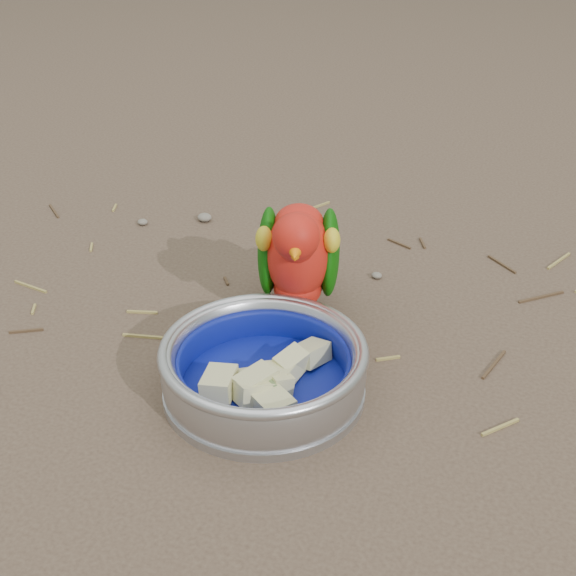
% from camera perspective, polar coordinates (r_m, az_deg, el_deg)
% --- Properties ---
extents(ground, '(60.00, 60.00, 0.00)m').
position_cam_1_polar(ground, '(0.89, -3.05, -6.37)').
color(ground, brown).
extents(food_bowl, '(0.22, 0.22, 0.02)m').
position_cam_1_polar(food_bowl, '(0.86, -1.71, -7.08)').
color(food_bowl, '#B2B2BA').
rests_on(food_bowl, ground).
extents(bowl_wall, '(0.22, 0.22, 0.04)m').
position_cam_1_polar(bowl_wall, '(0.84, -1.74, -5.47)').
color(bowl_wall, '#B2B2BA').
rests_on(bowl_wall, food_bowl).
extents(fruit_wedges, '(0.13, 0.13, 0.03)m').
position_cam_1_polar(fruit_wedges, '(0.85, -1.73, -5.86)').
color(fruit_wedges, '#CCC78A').
rests_on(fruit_wedges, food_bowl).
extents(lory_parrot, '(0.15, 0.22, 0.16)m').
position_cam_1_polar(lory_parrot, '(0.94, 0.72, 1.65)').
color(lory_parrot, red).
rests_on(lory_parrot, ground).
extents(ground_debris, '(0.90, 0.80, 0.01)m').
position_cam_1_polar(ground_debris, '(0.96, -0.44, -3.11)').
color(ground_debris, '#9B8846').
rests_on(ground_debris, ground).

